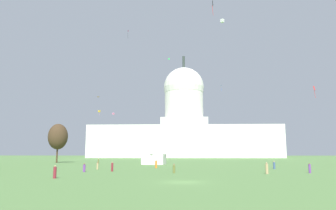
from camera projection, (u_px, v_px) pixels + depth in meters
name	position (u px, v px, depth m)	size (l,w,h in m)	color
ground_plane	(184.00, 182.00, 35.00)	(800.00, 800.00, 0.00)	#567F42
capitol_building	(184.00, 126.00, 224.14)	(134.23, 29.06, 73.98)	silver
event_tent	(154.00, 155.00, 90.42)	(7.21, 6.34, 5.43)	white
tree_west_far	(58.00, 137.00, 106.73)	(9.09, 9.08, 13.12)	#42301E
person_orange_mid_right	(156.00, 164.00, 67.85)	(0.49, 0.49, 1.79)	orange
person_purple_near_tree_west	(84.00, 168.00, 53.96)	(0.61, 0.61, 1.51)	#703D93
person_tan_front_center	(267.00, 169.00, 48.79)	(0.59, 0.59, 1.79)	tan
person_olive_front_left	(98.00, 161.00, 93.13)	(0.48, 0.48, 1.68)	olive
person_purple_aisle_center	(310.00, 169.00, 50.77)	(0.43, 0.43, 1.62)	#703D93
person_maroon_lawn_far_left	(55.00, 172.00, 40.26)	(0.57, 0.57, 1.66)	maroon
person_tan_front_right	(97.00, 166.00, 62.39)	(0.46, 0.46, 1.52)	tan
person_maroon_mid_left	(112.00, 167.00, 55.55)	(0.43, 0.43, 1.69)	maroon
person_denim_lawn_far_right	(274.00, 165.00, 63.98)	(0.60, 0.60, 1.62)	#3D5684
person_olive_edge_west	(174.00, 169.00, 50.97)	(0.57, 0.57, 1.49)	olive
kite_black_high	(213.00, 4.00, 68.20)	(0.27, 0.89, 3.35)	black
kite_red_mid	(314.00, 89.00, 86.04)	(0.58, 0.81, 3.33)	red
kite_blue_high	(221.00, 86.00, 177.88)	(1.33, 1.78, 3.07)	blue
kite_white_high	(222.00, 21.00, 85.98)	(1.13, 1.13, 0.85)	white
kite_green_high	(169.00, 59.00, 158.66)	(1.09, 0.78, 0.95)	green
kite_magenta_high	(127.00, 32.00, 132.94)	(0.73, 1.17, 3.30)	#D1339E
kite_pink_mid	(113.00, 114.00, 171.38)	(1.32, 1.32, 1.14)	pink
kite_turquoise_low	(122.00, 128.00, 181.30)	(1.59, 1.33, 0.16)	teal
kite_gold_mid	(99.00, 111.00, 130.15)	(0.99, 0.98, 2.14)	gold
kite_orange_mid	(97.00, 97.00, 139.16)	(1.40, 1.30, 0.31)	orange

